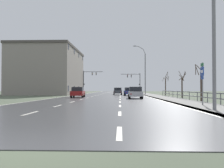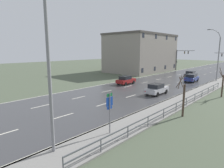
{
  "view_description": "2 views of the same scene",
  "coord_description": "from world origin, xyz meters",
  "px_view_note": "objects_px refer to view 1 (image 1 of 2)",
  "views": [
    {
      "loc": [
        2.36,
        -4.93,
        1.29
      ],
      "look_at": [
        0.42,
        50.47,
        2.44
      ],
      "focal_mm": 38.3,
      "sensor_mm": 36.0,
      "label": 1
    },
    {
      "loc": [
        17.64,
        2.91,
        6.33
      ],
      "look_at": [
        0.0,
        22.29,
        1.62
      ],
      "focal_mm": 30.55,
      "sensor_mm": 36.0,
      "label": 2
    }
  ],
  "objects_px": {
    "car_mid_centre": "(78,92)",
    "car_far_right": "(135,93)",
    "highway_sign": "(202,78)",
    "traffic_signal_right": "(135,79)",
    "car_far_left": "(118,91)",
    "traffic_signal_left": "(88,78)",
    "street_lamp_midground": "(144,71)",
    "brick_building": "(50,72)",
    "street_lamp_foreground": "(210,10)",
    "car_distant": "(129,91)"
  },
  "relations": [
    {
      "from": "street_lamp_foreground",
      "to": "traffic_signal_right",
      "type": "relative_size",
      "value": 2.05
    },
    {
      "from": "traffic_signal_left",
      "to": "brick_building",
      "type": "distance_m",
      "value": 12.89
    },
    {
      "from": "street_lamp_foreground",
      "to": "car_mid_centre",
      "type": "bearing_deg",
      "value": 117.44
    },
    {
      "from": "car_mid_centre",
      "to": "brick_building",
      "type": "height_order",
      "value": "brick_building"
    },
    {
      "from": "highway_sign",
      "to": "traffic_signal_right",
      "type": "distance_m",
      "value": 49.88
    },
    {
      "from": "car_far_left",
      "to": "street_lamp_midground",
      "type": "bearing_deg",
      "value": -19.93
    },
    {
      "from": "traffic_signal_right",
      "to": "car_far_right",
      "type": "xyz_separation_m",
      "value": [
        -2.13,
        -35.6,
        -3.17
      ]
    },
    {
      "from": "highway_sign",
      "to": "brick_building",
      "type": "distance_m",
      "value": 44.56
    },
    {
      "from": "brick_building",
      "to": "car_mid_centre",
      "type": "bearing_deg",
      "value": -62.96
    },
    {
      "from": "traffic_signal_left",
      "to": "brick_building",
      "type": "height_order",
      "value": "brick_building"
    },
    {
      "from": "car_mid_centre",
      "to": "street_lamp_midground",
      "type": "bearing_deg",
      "value": 50.1
    },
    {
      "from": "street_lamp_foreground",
      "to": "car_distant",
      "type": "bearing_deg",
      "value": 95.83
    },
    {
      "from": "car_far_left",
      "to": "car_far_right",
      "type": "relative_size",
      "value": 1.01
    },
    {
      "from": "car_mid_centre",
      "to": "traffic_signal_right",
      "type": "bearing_deg",
      "value": 69.34
    },
    {
      "from": "brick_building",
      "to": "street_lamp_foreground",
      "type": "bearing_deg",
      "value": -62.75
    },
    {
      "from": "street_lamp_midground",
      "to": "highway_sign",
      "type": "relative_size",
      "value": 3.24
    },
    {
      "from": "highway_sign",
      "to": "car_distant",
      "type": "xyz_separation_m",
      "value": [
        -4.35,
        28.79,
        -1.26
      ]
    },
    {
      "from": "highway_sign",
      "to": "traffic_signal_left",
      "type": "relative_size",
      "value": 0.51
    },
    {
      "from": "street_lamp_midground",
      "to": "traffic_signal_left",
      "type": "distance_m",
      "value": 21.0
    },
    {
      "from": "car_distant",
      "to": "car_far_left",
      "type": "bearing_deg",
      "value": 108.3
    },
    {
      "from": "street_lamp_foreground",
      "to": "car_far_left",
      "type": "xyz_separation_m",
      "value": [
        -5.64,
        38.77,
        -4.91
      ]
    },
    {
      "from": "highway_sign",
      "to": "car_mid_centre",
      "type": "xyz_separation_m",
      "value": [
        -12.37,
        17.68,
        -1.26
      ]
    },
    {
      "from": "street_lamp_foreground",
      "to": "street_lamp_midground",
      "type": "distance_m",
      "value": 36.93
    },
    {
      "from": "traffic_signal_left",
      "to": "car_mid_centre",
      "type": "xyz_separation_m",
      "value": [
        2.59,
        -30.62,
        -3.55
      ]
    },
    {
      "from": "street_lamp_midground",
      "to": "brick_building",
      "type": "xyz_separation_m",
      "value": [
        -21.85,
        5.47,
        0.31
      ]
    },
    {
      "from": "car_far_left",
      "to": "car_far_right",
      "type": "xyz_separation_m",
      "value": [
        2.59,
        -20.29,
        0.0
      ]
    },
    {
      "from": "car_mid_centre",
      "to": "car_far_right",
      "type": "bearing_deg",
      "value": -25.2
    },
    {
      "from": "street_lamp_midground",
      "to": "car_far_left",
      "type": "bearing_deg",
      "value": 161.98
    },
    {
      "from": "car_far_right",
      "to": "street_lamp_foreground",
      "type": "bearing_deg",
      "value": -80.62
    },
    {
      "from": "street_lamp_foreground",
      "to": "brick_building",
      "type": "relative_size",
      "value": 0.57
    },
    {
      "from": "traffic_signal_right",
      "to": "car_far_left",
      "type": "bearing_deg",
      "value": -107.12
    },
    {
      "from": "traffic_signal_right",
      "to": "street_lamp_midground",
      "type": "bearing_deg",
      "value": -86.86
    },
    {
      "from": "highway_sign",
      "to": "car_far_left",
      "type": "height_order",
      "value": "highway_sign"
    },
    {
      "from": "street_lamp_midground",
      "to": "brick_building",
      "type": "height_order",
      "value": "brick_building"
    },
    {
      "from": "street_lamp_midground",
      "to": "traffic_signal_left",
      "type": "bearing_deg",
      "value": 131.82
    },
    {
      "from": "traffic_signal_right",
      "to": "traffic_signal_left",
      "type": "relative_size",
      "value": 0.9
    },
    {
      "from": "traffic_signal_right",
      "to": "highway_sign",
      "type": "bearing_deg",
      "value": -87.81
    },
    {
      "from": "highway_sign",
      "to": "car_far_right",
      "type": "bearing_deg",
      "value": 105.84
    },
    {
      "from": "street_lamp_foreground",
      "to": "traffic_signal_left",
      "type": "relative_size",
      "value": 1.86
    },
    {
      "from": "street_lamp_midground",
      "to": "traffic_signal_left",
      "type": "relative_size",
      "value": 1.65
    },
    {
      "from": "street_lamp_midground",
      "to": "car_far_right",
      "type": "xyz_separation_m",
      "value": [
        -3.07,
        -18.45,
        -4.3
      ]
    },
    {
      "from": "street_lamp_foreground",
      "to": "car_distant",
      "type": "xyz_separation_m",
      "value": [
        -3.38,
        33.05,
        -4.91
      ]
    },
    {
      "from": "highway_sign",
      "to": "car_far_right",
      "type": "distance_m",
      "value": 14.82
    },
    {
      "from": "car_far_left",
      "to": "brick_building",
      "type": "bearing_deg",
      "value": 165.45
    },
    {
      "from": "street_lamp_midground",
      "to": "highway_sign",
      "type": "xyz_separation_m",
      "value": [
        0.96,
        -32.66,
        -3.04
      ]
    },
    {
      "from": "street_lamp_midground",
      "to": "car_far_left",
      "type": "height_order",
      "value": "street_lamp_midground"
    },
    {
      "from": "traffic_signal_left",
      "to": "street_lamp_foreground",
      "type": "bearing_deg",
      "value": -75.1
    },
    {
      "from": "street_lamp_foreground",
      "to": "street_lamp_midground",
      "type": "xyz_separation_m",
      "value": [
        0.01,
        36.93,
        -0.61
      ]
    },
    {
      "from": "car_distant",
      "to": "car_mid_centre",
      "type": "bearing_deg",
      "value": -129.19
    },
    {
      "from": "car_far_right",
      "to": "car_far_left",
      "type": "bearing_deg",
      "value": 97.25
    }
  ]
}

